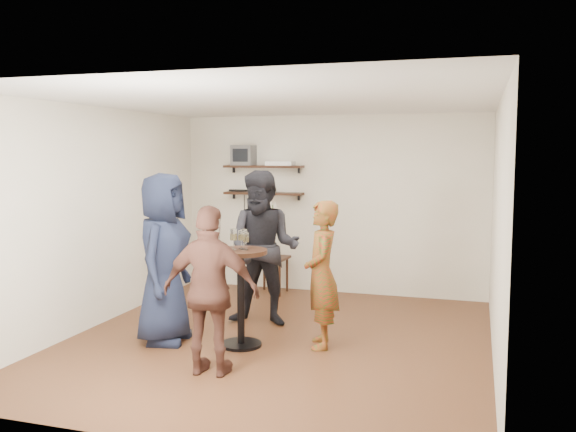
% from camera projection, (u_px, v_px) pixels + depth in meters
% --- Properties ---
extents(room, '(4.58, 5.08, 2.68)m').
position_uv_depth(room, '(277.00, 223.00, 6.55)').
color(room, '#472517').
rests_on(room, ground).
extents(shelf_upper, '(1.20, 0.25, 0.04)m').
position_uv_depth(shelf_upper, '(263.00, 167.00, 9.05)').
color(shelf_upper, black).
rests_on(shelf_upper, room).
extents(shelf_lower, '(1.20, 0.25, 0.04)m').
position_uv_depth(shelf_lower, '(264.00, 193.00, 9.09)').
color(shelf_lower, black).
rests_on(shelf_lower, room).
extents(crt_monitor, '(0.32, 0.30, 0.30)m').
position_uv_depth(crt_monitor, '(244.00, 155.00, 9.12)').
color(crt_monitor, '#59595B').
rests_on(crt_monitor, shelf_upper).
extents(dvd_deck, '(0.40, 0.24, 0.06)m').
position_uv_depth(dvd_deck, '(280.00, 163.00, 8.96)').
color(dvd_deck, silver).
rests_on(dvd_deck, shelf_upper).
extents(radio, '(0.22, 0.10, 0.10)m').
position_uv_depth(radio, '(266.00, 189.00, 9.07)').
color(radio, black).
rests_on(radio, shelf_lower).
extents(power_strip, '(0.30, 0.05, 0.03)m').
position_uv_depth(power_strip, '(239.00, 190.00, 9.26)').
color(power_strip, black).
rests_on(power_strip, shelf_lower).
extents(side_table, '(0.47, 0.47, 0.54)m').
position_uv_depth(side_table, '(272.00, 263.00, 8.91)').
color(side_table, black).
rests_on(side_table, room).
extents(vase_lilies, '(0.19, 0.19, 0.88)m').
position_uv_depth(vase_lilies, '(272.00, 238.00, 8.87)').
color(vase_lilies, white).
rests_on(vase_lilies, side_table).
extents(drinks_table, '(0.57, 0.57, 1.04)m').
position_uv_depth(drinks_table, '(241.00, 284.00, 6.45)').
color(drinks_table, black).
rests_on(drinks_table, room).
extents(wine_glass_fl, '(0.07, 0.07, 0.22)m').
position_uv_depth(wine_glass_fl, '(233.00, 236.00, 6.38)').
color(wine_glass_fl, silver).
rests_on(wine_glass_fl, drinks_table).
extents(wine_glass_fr, '(0.06, 0.06, 0.19)m').
position_uv_depth(wine_glass_fr, '(246.00, 238.00, 6.36)').
color(wine_glass_fr, silver).
rests_on(wine_glass_fr, drinks_table).
extents(wine_glass_bl, '(0.06, 0.06, 0.19)m').
position_uv_depth(wine_glass_bl, '(241.00, 236.00, 6.46)').
color(wine_glass_bl, silver).
rests_on(wine_glass_bl, drinks_table).
extents(wine_glass_br, '(0.07, 0.07, 0.22)m').
position_uv_depth(wine_glass_br, '(244.00, 236.00, 6.41)').
color(wine_glass_br, silver).
rests_on(wine_glass_br, drinks_table).
extents(person_plaid, '(0.52, 0.65, 1.56)m').
position_uv_depth(person_plaid, '(322.00, 274.00, 6.42)').
color(person_plaid, red).
rests_on(person_plaid, room).
extents(person_dark, '(0.93, 0.74, 1.85)m').
position_uv_depth(person_dark, '(264.00, 248.00, 7.25)').
color(person_dark, black).
rests_on(person_dark, room).
extents(person_navy, '(0.70, 0.97, 1.84)m').
position_uv_depth(person_navy, '(163.00, 258.00, 6.57)').
color(person_navy, '#151B30').
rests_on(person_navy, room).
extents(person_brown, '(0.95, 0.44, 1.58)m').
position_uv_depth(person_brown, '(211.00, 291.00, 5.61)').
color(person_brown, '#4C2A20').
rests_on(person_brown, room).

